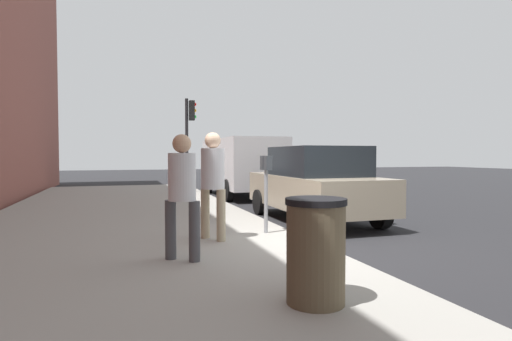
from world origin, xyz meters
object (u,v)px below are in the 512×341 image
at_px(pedestrian_at_meter, 213,176).
at_px(trash_bin, 316,250).
at_px(parked_sedan_near, 315,184).
at_px(traffic_signal, 189,129).
at_px(parked_van_far, 241,163).
at_px(parking_meter, 266,177).
at_px(pedestrian_bystander, 182,187).

relative_size(pedestrian_at_meter, trash_bin, 1.78).
xyz_separation_m(parked_sedan_near, traffic_signal, (7.15, 1.85, 1.68)).
xyz_separation_m(traffic_signal, trash_bin, (-12.48, 0.75, -1.92)).
bearing_deg(traffic_signal, trash_bin, 176.56).
relative_size(pedestrian_at_meter, parked_van_far, 0.35).
bearing_deg(traffic_signal, parking_meter, 179.93).
bearing_deg(parked_sedan_near, pedestrian_bystander, 132.65).
xyz_separation_m(parking_meter, traffic_signal, (8.95, -0.01, 1.41)).
bearing_deg(pedestrian_bystander, pedestrian_at_meter, 9.79).
bearing_deg(trash_bin, pedestrian_bystander, 25.96).
relative_size(parked_van_far, trash_bin, 5.15).
relative_size(parked_sedan_near, trash_bin, 4.36).
bearing_deg(parked_van_far, pedestrian_at_meter, 160.90).
relative_size(parking_meter, parked_van_far, 0.27).
bearing_deg(traffic_signal, parked_sedan_near, -165.49).
bearing_deg(pedestrian_bystander, trash_bin, -115.08).
height_order(pedestrian_at_meter, parked_sedan_near, pedestrian_at_meter).
bearing_deg(parking_meter, parked_sedan_near, -45.95).
bearing_deg(parked_van_far, pedestrian_bystander, 159.54).
xyz_separation_m(parking_meter, trash_bin, (-3.53, 0.74, -0.51)).
bearing_deg(pedestrian_bystander, parking_meter, -9.97).
relative_size(parking_meter, trash_bin, 1.40).
bearing_deg(parking_meter, parked_van_far, -12.93).
height_order(parked_sedan_near, parked_van_far, parked_van_far).
bearing_deg(parked_van_far, trash_bin, 167.41).
bearing_deg(parking_meter, pedestrian_at_meter, 105.15).
height_order(pedestrian_bystander, parked_van_far, parked_van_far).
bearing_deg(parking_meter, pedestrian_bystander, 131.07).
bearing_deg(pedestrian_at_meter, pedestrian_bystander, -149.46).
height_order(parked_van_far, traffic_signal, traffic_signal).
height_order(parking_meter, parked_sedan_near, parked_sedan_near).
bearing_deg(parked_van_far, parked_sedan_near, 180.00).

